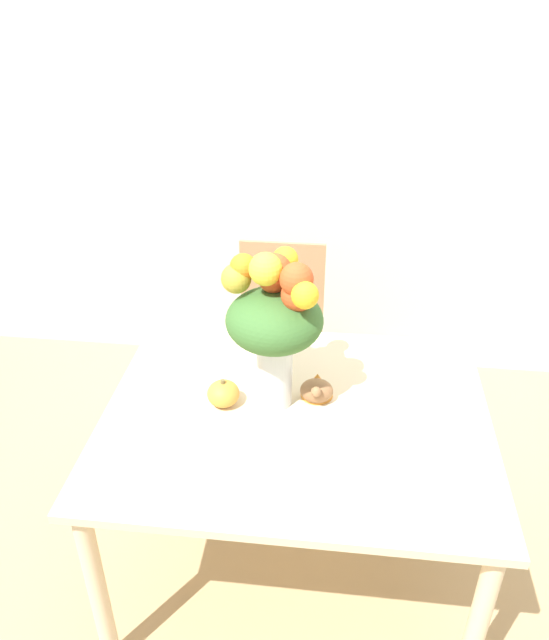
{
  "coord_description": "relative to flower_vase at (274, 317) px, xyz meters",
  "views": [
    {
      "loc": [
        0.11,
        -1.61,
        2.1
      ],
      "look_at": [
        -0.08,
        0.06,
        1.08
      ],
      "focal_mm": 35.0,
      "sensor_mm": 36.0,
      "label": 1
    }
  ],
  "objects": [
    {
      "name": "ground_plane",
      "position": [
        0.08,
        -0.06,
        -1.09
      ],
      "size": [
        12.0,
        12.0,
        0.0
      ],
      "primitive_type": "plane",
      "color": "tan"
    },
    {
      "name": "wall_back",
      "position": [
        0.08,
        1.41,
        0.26
      ],
      "size": [
        8.0,
        0.06,
        2.7
      ],
      "color": "silver",
      "rests_on": "ground_plane"
    },
    {
      "name": "dining_table",
      "position": [
        0.08,
        -0.06,
        -0.43
      ],
      "size": [
        1.27,
        1.03,
        0.76
      ],
      "color": "beige",
      "rests_on": "ground_plane"
    },
    {
      "name": "flower_vase",
      "position": [
        0.0,
        0.0,
        0.0
      ],
      "size": [
        0.33,
        0.31,
        0.56
      ],
      "color": "silver",
      "rests_on": "dining_table"
    },
    {
      "name": "pumpkin",
      "position": [
        -0.17,
        -0.04,
        -0.29
      ],
      "size": [
        0.11,
        0.11,
        0.1
      ],
      "color": "gold",
      "rests_on": "dining_table"
    },
    {
      "name": "turkey_figurine",
      "position": [
        0.14,
        0.03,
        -0.29
      ],
      "size": [
        0.11,
        0.15,
        0.09
      ],
      "color": "#936642",
      "rests_on": "dining_table"
    },
    {
      "name": "dining_chair_near_window",
      "position": [
        -0.07,
        0.8,
        -0.61
      ],
      "size": [
        0.42,
        0.42,
        0.93
      ],
      "rotation": [
        0.0,
        0.0,
        0.0
      ],
      "color": "#9E7A56",
      "rests_on": "ground_plane"
    }
  ]
}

